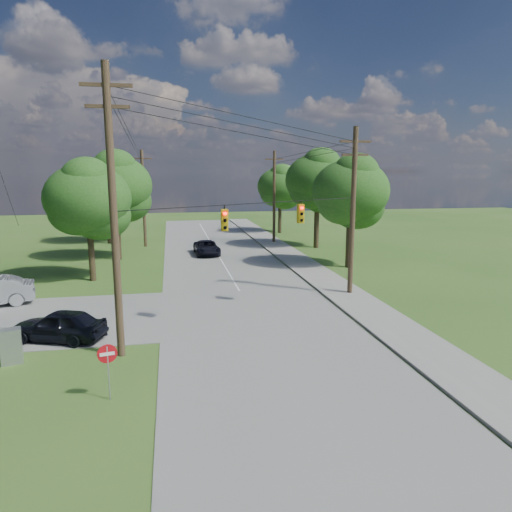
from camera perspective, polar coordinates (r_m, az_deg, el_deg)
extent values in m
plane|color=#31581D|center=(20.58, -3.44, -11.78)|extent=(140.00, 140.00, 0.00)
cube|color=gray|center=(25.51, -0.39, -7.25)|extent=(10.00, 100.00, 0.03)
cube|color=gray|center=(27.44, 13.60, -6.17)|extent=(2.60, 100.00, 0.12)
cylinder|color=#4C3A27|center=(19.52, -17.37, 4.75)|extent=(0.32, 0.32, 12.00)
cube|color=#4C3A27|center=(19.71, -18.22, 19.66)|extent=(2.00, 0.12, 0.14)
cube|color=#4C3A27|center=(19.59, -18.08, 17.35)|extent=(1.70, 0.12, 0.14)
cylinder|color=#4C3A27|center=(29.26, 12.00, 5.29)|extent=(0.32, 0.32, 10.50)
cube|color=#4C3A27|center=(29.20, 12.33, 13.82)|extent=(2.00, 0.12, 0.14)
cube|color=#4C3A27|center=(29.17, 12.27, 12.25)|extent=(1.70, 0.12, 0.14)
cylinder|color=#4C3A27|center=(50.25, 2.28, 7.32)|extent=(0.32, 0.32, 10.00)
cube|color=#4C3A27|center=(50.19, 2.31, 12.00)|extent=(2.00, 0.12, 0.14)
cylinder|color=#4C3A27|center=(49.05, -13.88, 6.94)|extent=(0.32, 0.32, 10.00)
cube|color=#4C3A27|center=(48.99, -14.09, 11.73)|extent=(2.00, 0.12, 0.14)
cylinder|color=black|center=(23.67, 0.32, 16.70)|extent=(13.52, 7.63, 1.53)
cylinder|color=black|center=(23.63, 0.32, 15.74)|extent=(13.52, 7.63, 1.53)
cylinder|color=black|center=(23.59, 0.31, 14.77)|extent=(13.52, 7.63, 1.53)
cylinder|color=black|center=(39.56, 5.98, 12.71)|extent=(0.03, 22.00, 0.53)
cylinder|color=black|center=(34.27, -15.24, 14.01)|extent=(0.43, 29.60, 2.03)
cylinder|color=black|center=(39.54, 5.97, 12.13)|extent=(0.03, 22.00, 0.53)
cylinder|color=black|center=(34.24, -15.21, 13.34)|extent=(0.43, 29.60, 2.03)
cylinder|color=black|center=(23.58, 0.31, 6.63)|extent=(13.52, 7.63, 0.04)
cube|color=gold|center=(22.19, -3.92, 4.48)|extent=(0.32, 0.22, 1.05)
sphere|color=#FF0C05|center=(22.02, -3.89, 5.35)|extent=(0.17, 0.17, 0.17)
cube|color=gold|center=(22.43, -3.99, 4.54)|extent=(0.32, 0.22, 1.05)
sphere|color=#FF0C05|center=(22.53, -4.05, 5.46)|extent=(0.17, 0.17, 0.17)
cube|color=gold|center=(25.63, 5.66, 5.26)|extent=(0.32, 0.22, 1.05)
sphere|color=#FF0C05|center=(25.47, 5.77, 6.02)|extent=(0.17, 0.17, 0.17)
cube|color=gold|center=(25.86, 5.51, 5.31)|extent=(0.32, 0.22, 1.05)
sphere|color=#FF0C05|center=(25.97, 5.44, 6.11)|extent=(0.17, 0.17, 0.17)
cylinder|color=#3F321F|center=(34.93, -19.83, -0.38)|extent=(0.45, 0.45, 3.15)
ellipsoid|color=#1D4C16|center=(34.42, -20.28, 6.78)|extent=(6.00, 6.00, 4.92)
cylinder|color=#3F321F|center=(42.59, -16.86, 1.90)|extent=(0.50, 0.50, 3.50)
ellipsoid|color=#1D4C16|center=(42.18, -17.21, 8.43)|extent=(6.40, 6.40, 5.25)
cylinder|color=#3F321F|center=(52.68, -17.90, 3.32)|extent=(0.48, 0.47, 3.32)
ellipsoid|color=#1D4C16|center=(52.35, -18.18, 8.33)|extent=(6.00, 6.00, 4.92)
cylinder|color=#3F321F|center=(38.22, 11.50, 1.07)|extent=(0.48, 0.48, 3.32)
ellipsoid|color=#1D4C16|center=(37.76, 11.76, 7.98)|extent=(6.20, 6.20, 5.08)
cylinder|color=#3F321F|center=(47.66, 7.56, 3.24)|extent=(0.52, 0.52, 3.67)
ellipsoid|color=#1D4C16|center=(47.29, 7.71, 9.37)|extent=(6.60, 6.60, 5.41)
cylinder|color=#3F321F|center=(58.89, 2.98, 4.44)|extent=(0.45, 0.45, 3.15)
ellipsoid|color=#1D4C16|center=(58.58, 3.03, 8.69)|extent=(5.80, 5.80, 4.76)
imported|color=black|center=(23.32, -23.40, -7.93)|extent=(4.64, 3.10, 1.47)
imported|color=black|center=(43.46, -6.18, 1.04)|extent=(2.41, 4.83, 1.31)
cube|color=#989A9D|center=(21.58, -28.29, -9.91)|extent=(0.94, 0.78, 1.47)
cylinder|color=#989A9D|center=(16.95, -17.95, -13.77)|extent=(0.05, 0.05, 1.95)
cylinder|color=#B30C15|center=(16.68, -18.09, -11.54)|extent=(0.66, 0.18, 0.67)
cube|color=white|center=(16.65, -18.11, -11.57)|extent=(0.48, 0.14, 0.12)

